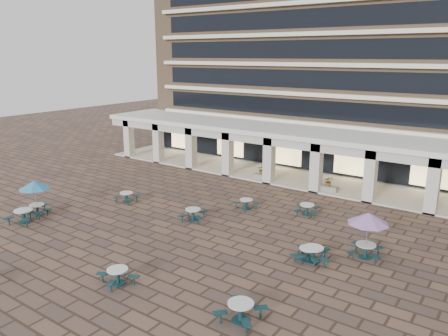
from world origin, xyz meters
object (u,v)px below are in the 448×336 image
(planter_left, at_px, (262,173))
(planter_right, at_px, (328,186))
(picnic_table_0, at_px, (24,215))
(picnic_table_2, at_px, (241,310))

(planter_left, distance_m, planter_right, 6.05)
(picnic_table_0, relative_size, picnic_table_2, 1.24)
(picnic_table_0, xyz_separation_m, planter_right, (13.62, 17.49, 0.02))
(planter_left, xyz_separation_m, planter_right, (6.05, 0.00, -0.04))
(picnic_table_0, bearing_deg, planter_right, 28.80)
(picnic_table_0, relative_size, planter_left, 1.58)
(picnic_table_2, bearing_deg, planter_right, 98.82)
(picnic_table_0, xyz_separation_m, picnic_table_2, (17.36, -0.94, -0.02))
(picnic_table_0, bearing_deg, planter_left, 43.32)
(planter_right, bearing_deg, picnic_table_2, -78.53)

